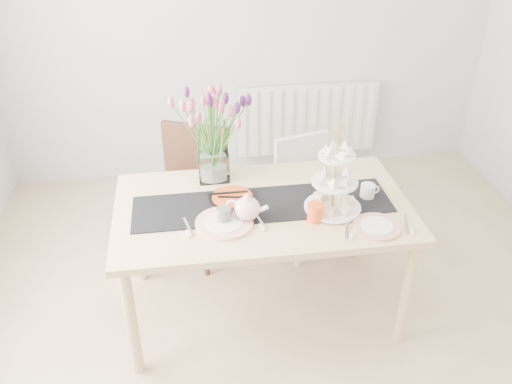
{
  "coord_description": "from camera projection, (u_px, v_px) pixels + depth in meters",
  "views": [
    {
      "loc": [
        -0.56,
        -1.97,
        2.36
      ],
      "look_at": [
        -0.21,
        0.42,
        0.87
      ],
      "focal_mm": 38.0,
      "sensor_mm": 36.0,
      "label": 1
    }
  ],
  "objects": [
    {
      "name": "room_shell",
      "position": [
        319.0,
        153.0,
        2.28
      ],
      "size": [
        4.5,
        4.5,
        4.5
      ],
      "color": "tan",
      "rests_on": "ground"
    },
    {
      "name": "radiator",
      "position": [
        307.0,
        120.0,
        4.63
      ],
      "size": [
        1.2,
        0.08,
        0.6
      ],
      "primitive_type": "cube",
      "color": "white",
      "rests_on": "room_shell"
    },
    {
      "name": "dining_table",
      "position": [
        262.0,
        217.0,
        2.99
      ],
      "size": [
        1.6,
        0.9,
        0.75
      ],
      "color": "#D8B274",
      "rests_on": "ground"
    },
    {
      "name": "chair_brown",
      "position": [
        191.0,
        183.0,
        3.58
      ],
      "size": [
        0.58,
        0.58,
        0.9
      ],
      "rotation": [
        0.0,
        0.0,
        -0.4
      ],
      "color": "#361C13",
      "rests_on": "ground"
    },
    {
      "name": "chair_white",
      "position": [
        307.0,
        186.0,
        3.7
      ],
      "size": [
        0.47,
        0.47,
        0.79
      ],
      "rotation": [
        0.0,
        0.0,
        0.25
      ],
      "color": "white",
      "rests_on": "ground"
    },
    {
      "name": "table_runner",
      "position": [
        263.0,
        204.0,
        2.94
      ],
      "size": [
        1.4,
        0.35,
        0.01
      ],
      "primitive_type": "cube",
      "color": "black",
      "rests_on": "dining_table"
    },
    {
      "name": "tulip_vase",
      "position": [
        211.0,
        122.0,
        3.01
      ],
      "size": [
        0.65,
        0.65,
        0.55
      ],
      "rotation": [
        0.0,
        0.0,
        0.07
      ],
      "color": "silver",
      "rests_on": "dining_table"
    },
    {
      "name": "cake_stand",
      "position": [
        334.0,
        189.0,
        2.84
      ],
      "size": [
        0.3,
        0.3,
        0.45
      ],
      "rotation": [
        0.0,
        0.0,
        0.18
      ],
      "color": "gold",
      "rests_on": "dining_table"
    },
    {
      "name": "teapot",
      "position": [
        247.0,
        209.0,
        2.79
      ],
      "size": [
        0.27,
        0.25,
        0.14
      ],
      "primitive_type": null,
      "rotation": [
        0.0,
        0.0,
        -0.41
      ],
      "color": "white",
      "rests_on": "dining_table"
    },
    {
      "name": "cream_jug",
      "position": [
        368.0,
        191.0,
        2.99
      ],
      "size": [
        0.09,
        0.09,
        0.08
      ],
      "primitive_type": "cylinder",
      "rotation": [
        0.0,
        0.0,
        0.07
      ],
      "color": "silver",
      "rests_on": "dining_table"
    },
    {
      "name": "tart_tin",
      "position": [
        232.0,
        198.0,
        2.98
      ],
      "size": [
        0.25,
        0.25,
        0.03
      ],
      "rotation": [
        0.0,
        0.0,
        -0.43
      ],
      "color": "black",
      "rests_on": "dining_table"
    },
    {
      "name": "mug_grey",
      "position": [
        224.0,
        215.0,
        2.78
      ],
      "size": [
        0.1,
        0.1,
        0.09
      ],
      "primitive_type": "cylinder",
      "rotation": [
        0.0,
        0.0,
        0.68
      ],
      "color": "slate",
      "rests_on": "dining_table"
    },
    {
      "name": "mug_orange",
      "position": [
        315.0,
        212.0,
        2.8
      ],
      "size": [
        0.12,
        0.12,
        0.1
      ],
      "primitive_type": "cylinder",
      "rotation": [
        0.0,
        0.0,
        0.78
      ],
      "color": "#FA541B",
      "rests_on": "dining_table"
    },
    {
      "name": "plate_left",
      "position": [
        224.0,
        223.0,
        2.79
      ],
      "size": [
        0.36,
        0.36,
        0.02
      ],
      "primitive_type": "cylinder",
      "rotation": [
        0.0,
        0.0,
        0.23
      ],
      "color": "white",
      "rests_on": "dining_table"
    },
    {
      "name": "plate_right",
      "position": [
        377.0,
        227.0,
        2.76
      ],
      "size": [
        0.31,
        0.31,
        0.01
      ],
      "primitive_type": "cylinder",
      "rotation": [
        0.0,
        0.0,
        -0.3
      ],
      "color": "silver",
      "rests_on": "dining_table"
    }
  ]
}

